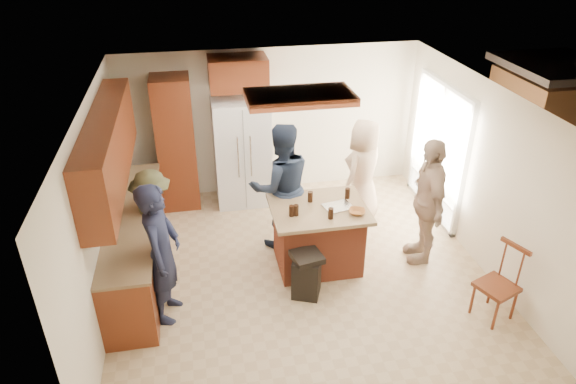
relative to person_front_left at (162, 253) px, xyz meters
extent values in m
plane|color=tan|center=(1.78, 0.55, -0.91)|extent=(5.00, 5.00, 0.00)
plane|color=white|center=(1.78, 0.55, 1.59)|extent=(5.00, 5.00, 0.00)
plane|color=beige|center=(1.78, 3.05, 0.34)|extent=(5.00, 0.00, 5.00)
plane|color=beige|center=(1.78, -1.95, 0.34)|extent=(5.00, 0.00, 5.00)
plane|color=beige|center=(-0.72, 0.55, 0.34)|extent=(0.00, 5.00, 5.00)
plane|color=beige|center=(4.28, 0.55, 0.34)|extent=(0.00, 5.00, 5.00)
cube|color=white|center=(4.26, 1.75, 0.14)|extent=(0.02, 1.60, 2.10)
cube|color=white|center=(4.24, 1.75, 0.14)|extent=(0.08, 1.72, 2.10)
cube|color=maroon|center=(1.78, 0.75, 1.53)|extent=(1.30, 0.70, 0.10)
cube|color=white|center=(1.78, 0.75, 1.47)|extent=(1.10, 0.50, 0.02)
cube|color=olive|center=(5.78, 1.75, -0.96)|extent=(3.00, 3.00, 0.10)
cube|color=#593319|center=(6.48, 2.35, 0.09)|extent=(1.40, 1.60, 2.00)
imported|color=#1A1D34|center=(0.00, 0.00, 0.00)|extent=(0.61, 0.74, 1.81)
imported|color=#1B2437|center=(1.64, 1.26, 0.05)|extent=(0.98, 0.66, 1.90)
imported|color=tan|center=(3.01, 1.72, -0.07)|extent=(0.97, 0.94, 1.68)
imported|color=tan|center=(3.54, 0.54, 0.01)|extent=(0.73, 1.16, 1.84)
imported|color=#3E3F24|center=(-0.14, 1.03, -0.17)|extent=(0.69, 1.04, 1.47)
cube|color=maroon|center=(-0.42, 0.95, -0.47)|extent=(0.60, 3.00, 0.88)
cube|color=#846B4C|center=(-0.42, 0.95, -0.01)|extent=(0.64, 3.00, 0.04)
cube|color=maroon|center=(-0.54, 0.95, 0.97)|extent=(0.35, 3.00, 0.85)
cube|color=maroon|center=(0.18, 2.75, 0.19)|extent=(0.60, 0.60, 2.20)
cube|color=maroon|center=(1.23, 2.75, 1.29)|extent=(0.90, 0.60, 0.50)
cube|color=white|center=(1.23, 2.67, -0.01)|extent=(0.90, 0.72, 1.80)
cube|color=gray|center=(1.23, 2.30, -0.01)|extent=(0.01, 0.01, 1.71)
cylinder|color=silver|center=(1.13, 2.28, 0.08)|extent=(0.02, 0.02, 0.70)
cylinder|color=silver|center=(1.33, 2.28, 0.08)|extent=(0.02, 0.02, 0.70)
cube|color=#973F27|center=(2.04, 0.64, -0.47)|extent=(1.10, 0.85, 0.88)
cube|color=#8E7851|center=(2.04, 0.64, 0.00)|extent=(1.28, 1.03, 0.05)
cube|color=silver|center=(2.29, 0.59, 0.03)|extent=(0.42, 0.35, 0.02)
imported|color=brown|center=(2.49, 0.39, 0.05)|extent=(0.28, 0.28, 0.05)
cylinder|color=black|center=(1.64, 0.50, 0.10)|extent=(0.07, 0.07, 0.15)
cylinder|color=black|center=(1.96, 0.81, 0.10)|extent=(0.07, 0.07, 0.15)
cylinder|color=black|center=(2.48, 0.81, 0.10)|extent=(0.07, 0.07, 0.15)
cylinder|color=black|center=(2.12, 0.34, 0.10)|extent=(0.07, 0.07, 0.15)
cylinder|color=black|center=(1.70, 0.50, 0.10)|extent=(0.07, 0.07, 0.15)
cube|color=black|center=(1.75, 0.04, -0.63)|extent=(0.44, 0.44, 0.55)
cube|color=black|center=(1.75, 0.04, -0.32)|extent=(0.43, 0.43, 0.08)
cube|color=maroon|center=(3.89, -0.79, -0.46)|extent=(0.55, 0.55, 0.05)
cylinder|color=maroon|center=(3.80, -1.01, -0.69)|extent=(0.05, 0.05, 0.44)
cylinder|color=maroon|center=(4.11, -0.89, -0.69)|extent=(0.05, 0.05, 0.44)
cylinder|color=maroon|center=(3.67, -0.70, -0.69)|extent=(0.05, 0.05, 0.44)
cylinder|color=maroon|center=(3.99, -0.57, -0.69)|extent=(0.05, 0.05, 0.44)
cube|color=maroon|center=(4.07, -0.72, 0.06)|extent=(0.18, 0.39, 0.05)
cylinder|color=maroon|center=(4.11, -0.83, -0.19)|extent=(0.03, 0.03, 0.50)
cylinder|color=maroon|center=(4.03, -0.61, -0.19)|extent=(0.03, 0.03, 0.50)
camera|label=1|loc=(0.53, -5.06, 3.51)|focal=32.00mm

